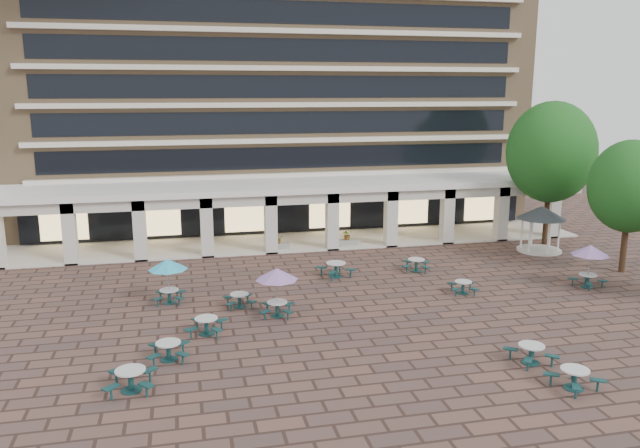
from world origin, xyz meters
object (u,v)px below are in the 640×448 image
(picnic_table_2, at_px, (574,377))
(planter_right, at_px, (347,240))
(planter_left, at_px, (278,245))
(gazebo, at_px, (541,218))
(picnic_table_3, at_px, (531,352))
(picnic_table_0, at_px, (131,378))

(picnic_table_2, xyz_separation_m, planter_right, (-2.57, 22.37, 0.04))
(picnic_table_2, xyz_separation_m, planter_left, (-7.45, 22.37, -0.05))
(picnic_table_2, height_order, gazebo, gazebo)
(gazebo, distance_m, planter_left, 17.89)
(gazebo, relative_size, planter_right, 2.21)
(picnic_table_3, bearing_deg, planter_left, 103.35)
(picnic_table_3, relative_size, gazebo, 0.57)
(planter_left, bearing_deg, picnic_table_2, -71.59)
(gazebo, height_order, planter_right, gazebo)
(picnic_table_3, xyz_separation_m, planter_right, (-2.22, 20.04, 0.04))
(picnic_table_0, xyz_separation_m, planter_left, (8.42, 18.97, -0.08))
(picnic_table_2, relative_size, planter_right, 1.35)
(picnic_table_0, distance_m, gazebo, 29.81)
(picnic_table_0, bearing_deg, planter_left, 69.20)
(picnic_table_0, bearing_deg, planter_right, 58.12)
(picnic_table_2, distance_m, planter_right, 22.52)
(picnic_table_2, height_order, planter_right, planter_right)
(picnic_table_0, bearing_deg, picnic_table_2, -8.95)
(planter_right, bearing_deg, picnic_table_0, -125.02)
(picnic_table_2, distance_m, gazebo, 20.90)
(planter_right, bearing_deg, picnic_table_2, -83.44)
(gazebo, relative_size, planter_left, 2.21)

